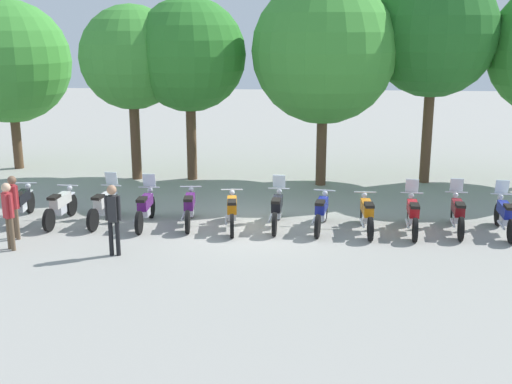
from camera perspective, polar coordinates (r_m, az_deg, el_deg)
The scene contains 21 objects.
ground_plane at distance 18.09m, azimuth -0.12°, elevation -3.16°, with size 80.00×80.00×0.00m, color #9E9B93.
motorcycle_0 at distance 19.86m, azimuth -20.12°, elevation -0.94°, with size 0.62×2.19×0.99m.
motorcycle_1 at distance 19.21m, azimuth -16.96°, elevation -1.18°, with size 0.62×2.19×0.99m.
motorcycle_2 at distance 18.90m, azimuth -13.32°, elevation -1.15°, with size 0.63×2.19×1.37m.
motorcycle_3 at distance 18.43m, azimuth -9.80°, elevation -1.37°, with size 0.62×2.19×1.37m.
motorcycle_4 at distance 18.32m, azimuth -5.92°, elevation -1.37°, with size 0.62×2.19×0.99m.
motorcycle_5 at distance 17.90m, azimuth -2.15°, elevation -1.68°, with size 0.62×2.19×0.99m.
motorcycle_6 at distance 18.04m, azimuth 1.87°, elevation -1.51°, with size 0.62×2.19×1.37m.
motorcycle_7 at distance 17.92m, azimuth 5.83°, elevation -1.73°, with size 0.69×2.18×0.99m.
motorcycle_8 at distance 17.87m, azimuth 9.80°, elevation -1.92°, with size 0.62×2.19×0.99m.
motorcycle_9 at distance 18.07m, azimuth 13.72°, elevation -1.90°, with size 0.62×2.19×1.37m.
motorcycle_10 at distance 18.47m, azimuth 17.45°, elevation -1.80°, with size 0.62×2.19×1.37m.
motorcycle_11 at distance 18.69m, azimuth 21.22°, elevation -1.93°, with size 0.62×2.19×1.37m.
person_0 at distance 17.18m, azimuth -21.13°, elevation -1.57°, with size 0.37×0.32×1.74m.
person_1 at distance 16.01m, azimuth -12.57°, elevation -1.93°, with size 0.40×0.24×1.79m.
person_2 at distance 18.04m, azimuth -20.69°, elevation -0.85°, with size 0.33×0.35×1.71m.
tree_0 at distance 26.74m, azimuth -21.04°, elevation 10.72°, with size 4.65×4.65×6.49m.
tree_1 at distance 23.63m, azimuth -10.98°, elevation 11.60°, with size 3.68×3.68×6.26m.
tree_2 at distance 23.26m, azimuth -5.94°, elevation 11.99°, with size 4.02×4.02×6.52m.
tree_3 at distance 22.38m, azimuth 6.04°, elevation 12.31°, with size 4.93×4.93×7.13m.
tree_4 at distance 23.45m, azimuth 15.50°, elevation 13.39°, with size 4.39×4.39×7.45m.
Camera 1 is at (1.37, -17.18, 5.51)m, focal length 45.08 mm.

